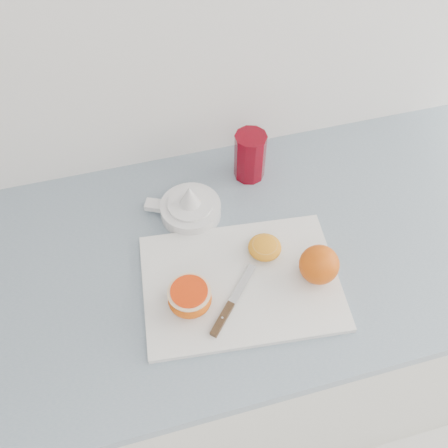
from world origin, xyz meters
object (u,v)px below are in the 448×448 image
at_px(cutting_board, 241,282).
at_px(red_tumbler, 250,157).
at_px(counter, 233,338).
at_px(citrus_juicer, 190,207).
at_px(half_orange, 190,298).

bearing_deg(cutting_board, red_tumbler, 70.00).
relative_size(counter, cutting_board, 6.00).
height_order(cutting_board, citrus_juicer, citrus_juicer).
distance_m(cutting_board, citrus_juicer, 0.21).
xyz_separation_m(counter, red_tumbler, (0.09, 0.20, 0.50)).
bearing_deg(half_orange, citrus_juicer, 77.36).
bearing_deg(red_tumbler, cutting_board, -110.00).
bearing_deg(citrus_juicer, red_tumbler, 27.27).
bearing_deg(cutting_board, half_orange, -166.92).
height_order(cutting_board, half_orange, half_orange).
distance_m(counter, half_orange, 0.51).
height_order(counter, red_tumbler, red_tumbler).
distance_m(cutting_board, red_tumbler, 0.30).
height_order(counter, citrus_juicer, citrus_juicer).
bearing_deg(cutting_board, counter, 80.79).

